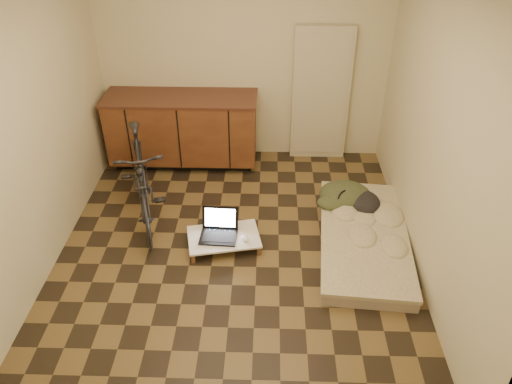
{
  "coord_description": "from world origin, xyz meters",
  "views": [
    {
      "loc": [
        0.32,
        -3.82,
        3.32
      ],
      "look_at": [
        0.2,
        0.23,
        0.55
      ],
      "focal_mm": 35.0,
      "sensor_mm": 36.0,
      "label": 1
    }
  ],
  "objects_px": {
    "bicycle": "(141,174)",
    "laptop": "(219,230)",
    "lap_desk": "(224,237)",
    "futon": "(364,238)"
  },
  "relations": [
    {
      "from": "bicycle",
      "to": "lap_desk",
      "type": "distance_m",
      "value": 1.1
    },
    {
      "from": "bicycle",
      "to": "laptop",
      "type": "relative_size",
      "value": 4.39
    },
    {
      "from": "bicycle",
      "to": "laptop",
      "type": "distance_m",
      "value": 1.02
    },
    {
      "from": "laptop",
      "to": "futon",
      "type": "bearing_deg",
      "value": 4.37
    },
    {
      "from": "futon",
      "to": "laptop",
      "type": "distance_m",
      "value": 1.47
    },
    {
      "from": "lap_desk",
      "to": "laptop",
      "type": "height_order",
      "value": "laptop"
    },
    {
      "from": "lap_desk",
      "to": "futon",
      "type": "bearing_deg",
      "value": -9.25
    },
    {
      "from": "bicycle",
      "to": "laptop",
      "type": "height_order",
      "value": "bicycle"
    },
    {
      "from": "bicycle",
      "to": "laptop",
      "type": "bearing_deg",
      "value": -44.01
    },
    {
      "from": "bicycle",
      "to": "lap_desk",
      "type": "relative_size",
      "value": 2.12
    }
  ]
}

